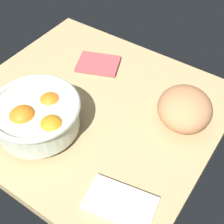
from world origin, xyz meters
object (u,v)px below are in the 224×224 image
object	(u,v)px
napkin_folded	(98,64)
napkin_spare	(120,203)
fruit_bowl	(37,115)
bread_loaf	(185,108)

from	to	relation	value
napkin_folded	napkin_spare	world-z (taller)	same
fruit_bowl	napkin_spare	distance (cm)	28.70
fruit_bowl	napkin_folded	world-z (taller)	fruit_bowl
fruit_bowl	napkin_folded	distance (cm)	29.97
napkin_folded	napkin_spare	xyz separation A→B (cm)	(30.93, -34.63, -0.03)
fruit_bowl	napkin_folded	size ratio (longest dim) A/B	1.76
bread_loaf	napkin_spare	size ratio (longest dim) A/B	1.01
napkin_folded	fruit_bowl	bearing A→B (deg)	-83.69
fruit_bowl	napkin_folded	xyz separation A→B (cm)	(-3.24, 29.31, -5.32)
fruit_bowl	napkin_spare	xyz separation A→B (cm)	(27.69, -5.31, -5.35)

